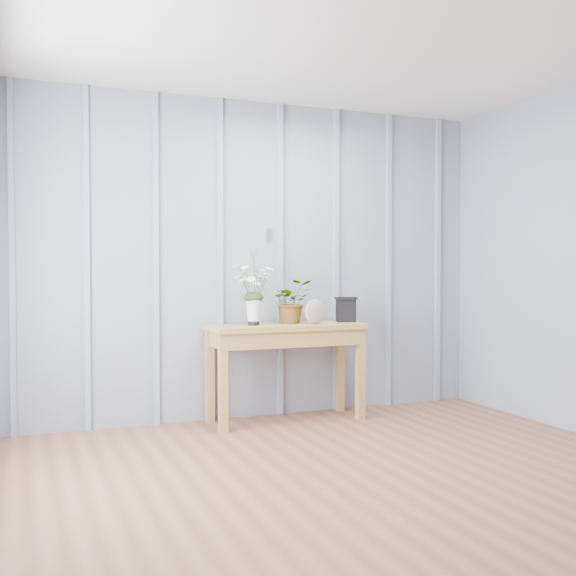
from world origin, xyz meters
name	(u,v)px	position (x,y,z in m)	size (l,w,h in m)	color
ground	(397,510)	(0.00, 0.00, 0.00)	(4.50, 4.50, 0.00)	brown
room_shell	(320,135)	(0.00, 0.92, 1.99)	(4.00, 4.50, 2.50)	#8993A8
sideboard	(286,339)	(0.20, 1.99, 0.64)	(1.20, 0.45, 0.75)	#A5823E
daisy_vase	(254,280)	(-0.06, 1.99, 1.09)	(0.39, 0.29, 0.55)	black
spider_plant	(292,301)	(0.28, 2.06, 0.92)	(0.31, 0.27, 0.34)	#233A19
felt_disc_vessel	(315,312)	(0.41, 1.91, 0.85)	(0.19, 0.05, 0.19)	#8F4464
carved_box	(346,309)	(0.73, 2.01, 0.85)	(0.19, 0.17, 0.20)	black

